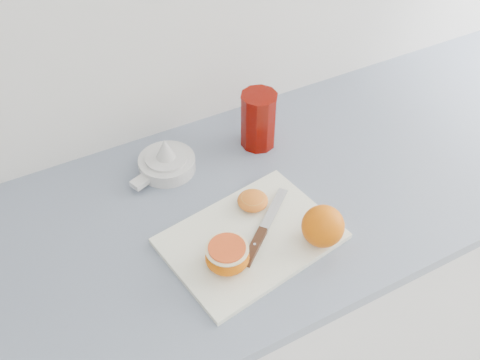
{
  "coord_description": "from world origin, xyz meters",
  "views": [
    {
      "loc": [
        -0.12,
        1.0,
        1.72
      ],
      "look_at": [
        0.25,
        1.69,
        0.96
      ],
      "focal_mm": 40.0,
      "sensor_mm": 36.0,
      "label": 1
    }
  ],
  "objects_px": {
    "cutting_board": "(251,238)",
    "half_orange": "(227,256)",
    "red_tumbler": "(258,122)",
    "counter": "(232,317)",
    "citrus_juicer": "(166,162)"
  },
  "relations": [
    {
      "from": "cutting_board",
      "to": "half_orange",
      "type": "bearing_deg",
      "value": -151.66
    },
    {
      "from": "cutting_board",
      "to": "red_tumbler",
      "type": "xyz_separation_m",
      "value": [
        0.16,
        0.26,
        0.06
      ]
    },
    {
      "from": "counter",
      "to": "red_tumbler",
      "type": "relative_size",
      "value": 17.34
    },
    {
      "from": "red_tumbler",
      "to": "half_orange",
      "type": "bearing_deg",
      "value": -128.34
    },
    {
      "from": "half_orange",
      "to": "citrus_juicer",
      "type": "relative_size",
      "value": 0.52
    },
    {
      "from": "counter",
      "to": "cutting_board",
      "type": "relative_size",
      "value": 7.34
    },
    {
      "from": "citrus_juicer",
      "to": "half_orange",
      "type": "bearing_deg",
      "value": -90.87
    },
    {
      "from": "half_orange",
      "to": "red_tumbler",
      "type": "distance_m",
      "value": 0.38
    },
    {
      "from": "counter",
      "to": "half_orange",
      "type": "xyz_separation_m",
      "value": [
        -0.08,
        -0.14,
        0.48
      ]
    },
    {
      "from": "citrus_juicer",
      "to": "red_tumbler",
      "type": "bearing_deg",
      "value": -3.92
    },
    {
      "from": "half_orange",
      "to": "cutting_board",
      "type": "bearing_deg",
      "value": 28.34
    },
    {
      "from": "counter",
      "to": "cutting_board",
      "type": "distance_m",
      "value": 0.46
    },
    {
      "from": "counter",
      "to": "citrus_juicer",
      "type": "xyz_separation_m",
      "value": [
        -0.07,
        0.17,
        0.47
      ]
    },
    {
      "from": "counter",
      "to": "red_tumbler",
      "type": "xyz_separation_m",
      "value": [
        0.15,
        0.15,
        0.51
      ]
    },
    {
      "from": "citrus_juicer",
      "to": "red_tumbler",
      "type": "distance_m",
      "value": 0.23
    }
  ]
}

